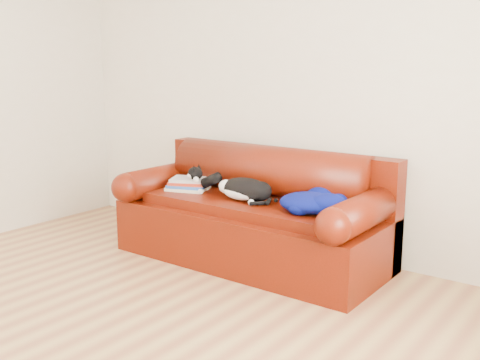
# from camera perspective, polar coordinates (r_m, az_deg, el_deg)

# --- Properties ---
(ground) EXTENTS (4.50, 4.50, 0.00)m
(ground) POSITION_cam_1_polar(r_m,az_deg,el_deg) (3.48, -14.08, -14.52)
(ground) COLOR brown
(ground) RESTS_ON ground
(room_shell) EXTENTS (4.52, 4.02, 2.61)m
(room_shell) POSITION_cam_1_polar(r_m,az_deg,el_deg) (3.05, -13.89, 14.22)
(room_shell) COLOR beige
(room_shell) RESTS_ON ground
(sofa_base) EXTENTS (2.10, 0.90, 0.50)m
(sofa_base) POSITION_cam_1_polar(r_m,az_deg,el_deg) (4.40, 1.13, -5.21)
(sofa_base) COLOR #3B0C02
(sofa_base) RESTS_ON ground
(sofa_back) EXTENTS (2.10, 1.01, 0.88)m
(sofa_back) POSITION_cam_1_polar(r_m,az_deg,el_deg) (4.52, 2.93, -0.79)
(sofa_back) COLOR #3B0C02
(sofa_back) RESTS_ON ground
(book_stack) EXTENTS (0.38, 0.33, 0.10)m
(book_stack) POSITION_cam_1_polar(r_m,az_deg,el_deg) (4.64, -5.22, -0.40)
(book_stack) COLOR beige
(book_stack) RESTS_ON sofa_base
(cat) EXTENTS (0.60, 0.24, 0.22)m
(cat) POSITION_cam_1_polar(r_m,az_deg,el_deg) (4.25, 0.44, -0.99)
(cat) COLOR black
(cat) RESTS_ON sofa_base
(blanket) EXTENTS (0.59, 0.47, 0.16)m
(blanket) POSITION_cam_1_polar(r_m,az_deg,el_deg) (3.97, 7.34, -2.19)
(blanket) COLOR #020E43
(blanket) RESTS_ON sofa_base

